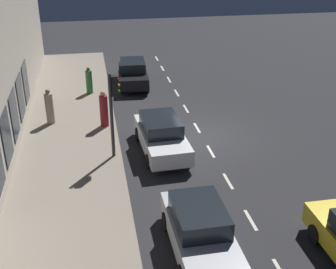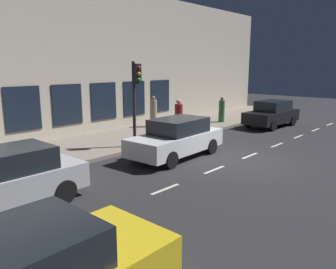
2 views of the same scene
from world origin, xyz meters
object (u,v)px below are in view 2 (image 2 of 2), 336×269
at_px(pedestrian_0, 154,113).
at_px(pedestrian_2, 222,111).
at_px(traffic_light, 136,89).
at_px(parked_car_3, 272,114).
at_px(parked_car_0, 5,179).
at_px(parked_car_1, 177,138).
at_px(pedestrian_1, 179,119).

xyz_separation_m(pedestrian_0, pedestrian_2, (-2.03, -4.13, -0.10)).
relative_size(traffic_light, parked_car_3, 0.90).
relative_size(parked_car_0, pedestrian_0, 2.29).
distance_m(parked_car_0, pedestrian_2, 15.07).
distance_m(parked_car_1, pedestrian_1, 3.78).
height_order(traffic_light, parked_car_0, traffic_light).
bearing_deg(pedestrian_0, pedestrian_2, 66.43).
distance_m(pedestrian_0, pedestrian_1, 2.80).
xyz_separation_m(parked_car_3, pedestrian_2, (2.76, 1.36, 0.09)).
height_order(parked_car_1, parked_car_3, same).
height_order(parked_car_0, pedestrian_2, pedestrian_2).
bearing_deg(parked_car_1, parked_car_3, -91.08).
relative_size(parked_car_1, pedestrian_0, 2.48).
height_order(traffic_light, pedestrian_1, traffic_light).
relative_size(parked_car_1, pedestrian_2, 2.81).
bearing_deg(parked_car_1, pedestrian_1, -53.48).
bearing_deg(parked_car_3, pedestrian_0, 51.99).
bearing_deg(traffic_light, parked_car_1, -170.45).
bearing_deg(parked_car_1, traffic_light, 6.82).
bearing_deg(traffic_light, parked_car_0, 107.75).
bearing_deg(pedestrian_1, pedestrian_0, 55.00).
bearing_deg(parked_car_3, traffic_light, 82.55).
distance_m(pedestrian_0, pedestrian_2, 4.61).
relative_size(pedestrian_0, pedestrian_1, 0.98).
relative_size(parked_car_0, parked_car_3, 1.00).
height_order(parked_car_1, pedestrian_2, pedestrian_2).
height_order(parked_car_0, parked_car_1, same).
distance_m(parked_car_0, pedestrian_1, 10.07).
bearing_deg(parked_car_0, pedestrian_0, -65.02).
distance_m(parked_car_0, parked_car_3, 16.12).
relative_size(traffic_light, pedestrian_0, 2.06).
height_order(traffic_light, parked_car_1, traffic_light).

